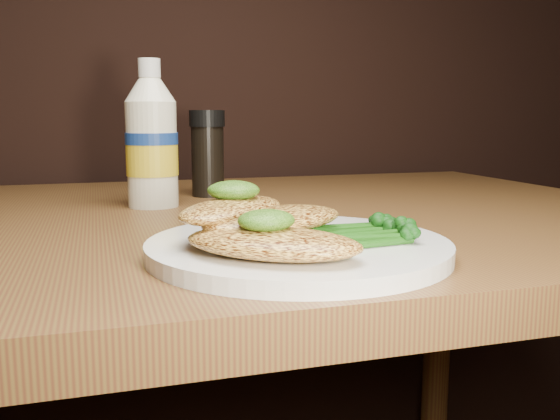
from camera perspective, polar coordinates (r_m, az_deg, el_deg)
name	(u,v)px	position (r m, az deg, el deg)	size (l,w,h in m)	color
plate	(298,248)	(0.54, 1.72, -3.56)	(0.27, 0.27, 0.01)	white
chicken_front	(272,243)	(0.47, -0.71, -3.11)	(0.14, 0.08, 0.02)	#F3B84D
chicken_mid	(274,220)	(0.53, -0.56, -0.91)	(0.14, 0.07, 0.02)	#F3B84D
chicken_back	(232,210)	(0.54, -4.50, 0.02)	(0.13, 0.07, 0.02)	#F3B84D
pesto_front	(266,220)	(0.47, -1.30, -0.98)	(0.05, 0.04, 0.02)	#133307
pesto_back	(233,190)	(0.54, -4.39, 1.84)	(0.05, 0.04, 0.02)	#133307
broccolini_bundle	(351,228)	(0.54, 6.67, -1.71)	(0.13, 0.10, 0.02)	#194D11
mayo_bottle	(151,134)	(0.83, -11.98, 7.01)	(0.07, 0.07, 0.20)	#EDE8C9
pepper_grinder	(208,153)	(0.93, -6.81, 5.29)	(0.05, 0.05, 0.13)	black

